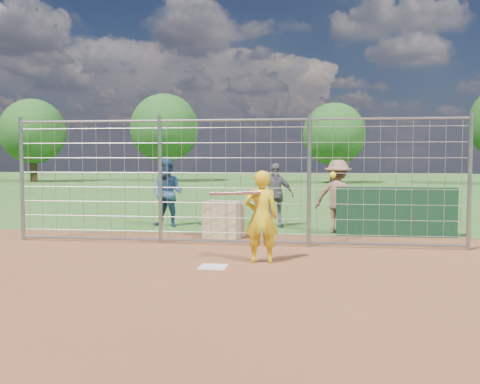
# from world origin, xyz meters

# --- Properties ---
(ground) EXTENTS (100.00, 100.00, 0.00)m
(ground) POSITION_xyz_m (0.00, 0.00, 0.00)
(ground) COLOR #2D591E
(ground) RESTS_ON ground
(infield_dirt) EXTENTS (18.00, 18.00, 0.00)m
(infield_dirt) POSITION_xyz_m (0.00, -3.00, 0.01)
(infield_dirt) COLOR brown
(infield_dirt) RESTS_ON ground
(home_plate) EXTENTS (0.43, 0.43, 0.02)m
(home_plate) POSITION_xyz_m (0.00, -0.20, 0.01)
(home_plate) COLOR silver
(home_plate) RESTS_ON ground
(dugout_wall) EXTENTS (2.60, 0.20, 1.10)m
(dugout_wall) POSITION_xyz_m (3.40, 3.60, 0.55)
(dugout_wall) COLOR #11381E
(dugout_wall) RESTS_ON ground
(batter) EXTENTS (0.60, 0.43, 1.55)m
(batter) POSITION_xyz_m (0.73, 0.28, 0.77)
(batter) COLOR gold
(batter) RESTS_ON ground
(bystander_a) EXTENTS (0.95, 0.81, 1.72)m
(bystander_a) POSITION_xyz_m (-2.07, 4.60, 0.86)
(bystander_a) COLOR navy
(bystander_a) RESTS_ON ground
(bystander_b) EXTENTS (0.99, 0.52, 1.62)m
(bystander_b) POSITION_xyz_m (0.62, 4.93, 0.81)
(bystander_b) COLOR #58575C
(bystander_b) RESTS_ON ground
(bystander_c) EXTENTS (1.22, 0.89, 1.70)m
(bystander_c) POSITION_xyz_m (2.16, 4.08, 0.85)
(bystander_c) COLOR #855949
(bystander_c) RESTS_ON ground
(equipment_bin) EXTENTS (0.91, 0.73, 0.80)m
(equipment_bin) POSITION_xyz_m (-0.36, 2.99, 0.40)
(equipment_bin) COLOR tan
(equipment_bin) RESTS_ON ground
(equipment_in_play) EXTENTS (2.00, 0.44, 0.38)m
(equipment_in_play) POSITION_xyz_m (0.71, 0.00, 1.26)
(equipment_in_play) COLOR silver
(equipment_in_play) RESTS_ON ground
(backstop_fence) EXTENTS (9.08, 0.08, 2.60)m
(backstop_fence) POSITION_xyz_m (0.00, 2.00, 1.26)
(backstop_fence) COLOR gray
(backstop_fence) RESTS_ON ground
(tree_line) EXTENTS (44.66, 6.72, 6.48)m
(tree_line) POSITION_xyz_m (3.13, 28.13, 3.71)
(tree_line) COLOR #3F2B19
(tree_line) RESTS_ON ground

